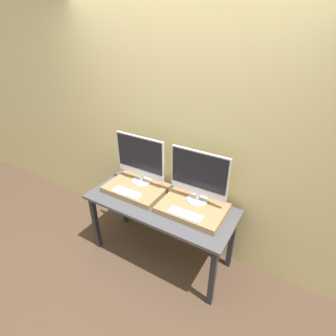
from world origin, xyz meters
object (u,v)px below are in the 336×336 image
object	(u,v)px
monitor_left	(140,158)
keyboard_left	(127,192)
monitor_right	(199,176)
keyboard_right	(185,214)

from	to	relation	value
monitor_left	keyboard_left	bearing A→B (deg)	-90.00
keyboard_left	monitor_right	distance (m)	0.76
monitor_right	keyboard_left	bearing A→B (deg)	-158.98
keyboard_left	keyboard_right	xyz separation A→B (m)	(0.66, 0.00, 0.00)
monitor_right	keyboard_right	world-z (taller)	monitor_right
monitor_right	keyboard_right	xyz separation A→B (m)	(-0.00, -0.25, -0.27)
keyboard_right	monitor_right	bearing A→B (deg)	90.00
monitor_right	keyboard_right	distance (m)	0.37
monitor_left	keyboard_right	bearing A→B (deg)	-21.02
monitor_right	monitor_left	bearing A→B (deg)	180.00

